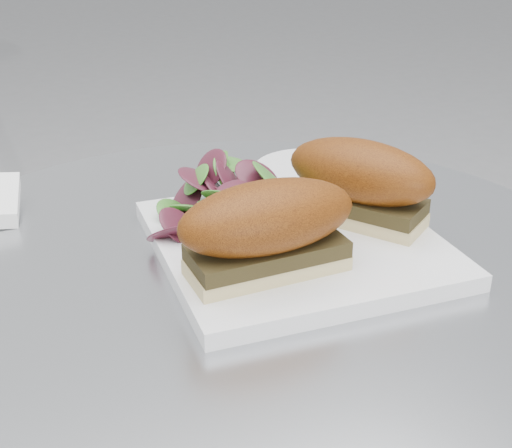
{
  "coord_description": "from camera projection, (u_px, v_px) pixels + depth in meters",
  "views": [
    {
      "loc": [
        -0.24,
        -0.5,
        1.04
      ],
      "look_at": [
        0.02,
        0.02,
        0.77
      ],
      "focal_mm": 50.0,
      "sensor_mm": 36.0,
      "label": 1
    }
  ],
  "objects": [
    {
      "name": "plate",
      "position": [
        296.0,
        243.0,
        0.66
      ],
      "size": [
        0.28,
        0.28,
        0.02
      ],
      "primitive_type": "cube",
      "rotation": [
        0.0,
        0.0,
        -0.12
      ],
      "color": "white",
      "rests_on": "table"
    },
    {
      "name": "sandwich_left",
      "position": [
        268.0,
        227.0,
        0.58
      ],
      "size": [
        0.16,
        0.08,
        0.08
      ],
      "rotation": [
        0.0,
        0.0,
        -0.05
      ],
      "color": "#C6B87C",
      "rests_on": "plate"
    },
    {
      "name": "sandwich_right",
      "position": [
        360.0,
        180.0,
        0.67
      ],
      "size": [
        0.13,
        0.16,
        0.08
      ],
      "rotation": [
        0.0,
        0.0,
        -1.03
      ],
      "color": "#C6B87C",
      "rests_on": "plate"
    },
    {
      "name": "salad",
      "position": [
        219.0,
        194.0,
        0.68
      ],
      "size": [
        0.12,
        0.12,
        0.05
      ],
      "primitive_type": null,
      "color": "#519731",
      "rests_on": "plate"
    },
    {
      "name": "saucer",
      "position": [
        310.0,
        172.0,
        0.83
      ],
      "size": [
        0.13,
        0.13,
        0.01
      ],
      "primitive_type": "cylinder",
      "color": "white",
      "rests_on": "table"
    }
  ]
}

